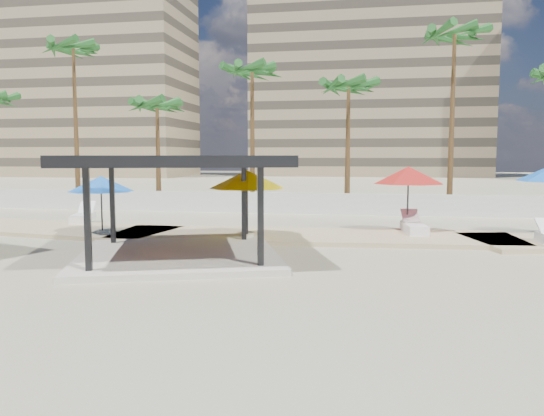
{
  "coord_description": "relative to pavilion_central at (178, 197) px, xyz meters",
  "views": [
    {
      "loc": [
        4.24,
        -14.03,
        3.32
      ],
      "look_at": [
        0.77,
        5.08,
        1.4
      ],
      "focal_mm": 35.0,
      "sensor_mm": 36.0,
      "label": 1
    }
  ],
  "objects": [
    {
      "name": "promenade",
      "position": [
        3.77,
        5.55,
        -1.93
      ],
      "size": [
        44.45,
        7.97,
        0.24
      ],
      "color": "#C6B284",
      "rests_on": "ground"
    },
    {
      "name": "pavilion_central",
      "position": [
        0.0,
        0.0,
        0.0
      ],
      "size": [
        8.34,
        8.34,
        3.33
      ],
      "rotation": [
        0.0,
        0.0,
        0.33
      ],
      "color": "beige",
      "rests_on": "ground"
    },
    {
      "name": "boundary_wall",
      "position": [
        1.77,
        13.88,
        -1.39
      ],
      "size": [
        56.0,
        0.3,
        1.2
      ],
      "primitive_type": "cube",
      "color": "silver",
      "rests_on": "ground"
    },
    {
      "name": "palm_f",
      "position": [
        10.77,
        16.48,
        7.84
      ],
      "size": [
        3.0,
        3.0,
        11.11
      ],
      "color": "brown",
      "rests_on": "ground"
    },
    {
      "name": "building_mid",
      "position": [
        5.77,
        75.88,
        12.28
      ],
      "size": [
        38.0,
        16.0,
        30.4
      ],
      "color": "#847259",
      "rests_on": "ground"
    },
    {
      "name": "ground",
      "position": [
        1.77,
        -2.12,
        -1.99
      ],
      "size": [
        200.0,
        200.0,
        0.0
      ],
      "primitive_type": "plane",
      "color": "tan",
      "rests_on": "ground"
    },
    {
      "name": "palm_d",
      "position": [
        -1.23,
        16.78,
        6.32
      ],
      "size": [
        3.0,
        3.0,
        9.48
      ],
      "color": "brown",
      "rests_on": "ground"
    },
    {
      "name": "lounger_a",
      "position": [
        -7.46,
        7.14,
        -1.59
      ],
      "size": [
        1.36,
        2.44,
        0.88
      ],
      "rotation": [
        0.0,
        0.0,
        1.85
      ],
      "color": "white",
      "rests_on": "promenade"
    },
    {
      "name": "palm_e",
      "position": [
        4.77,
        16.28,
        5.19
      ],
      "size": [
        3.0,
        3.0,
        8.28
      ],
      "color": "brown",
      "rests_on": "ground"
    },
    {
      "name": "palm_b",
      "position": [
        -13.23,
        16.58,
        7.91
      ],
      "size": [
        3.0,
        3.0,
        11.18
      ],
      "color": "brown",
      "rests_on": "ground"
    },
    {
      "name": "umbrella_b",
      "position": [
        1.44,
        3.68,
        0.42
      ],
      "size": [
        3.57,
        3.57,
        2.59
      ],
      "rotation": [
        0.0,
        0.0,
        0.26
      ],
      "color": "beige",
      "rests_on": "promenade"
    },
    {
      "name": "umbrella_c",
      "position": [
        7.69,
        6.94,
        0.51
      ],
      "size": [
        3.72,
        3.72,
        2.69
      ],
      "rotation": [
        0.0,
        0.0,
        0.27
      ],
      "color": "beige",
      "rests_on": "promenade"
    },
    {
      "name": "building_west",
      "position": [
        -40.23,
        65.88,
        13.28
      ],
      "size": [
        34.0,
        16.0,
        32.4
      ],
      "color": "#937F60",
      "rests_on": "ground"
    },
    {
      "name": "lounger_b",
      "position": [
        7.9,
        6.14,
        -1.6
      ],
      "size": [
        1.02,
        2.37,
        0.87
      ],
      "rotation": [
        0.0,
        0.0,
        1.7
      ],
      "color": "white",
      "rests_on": "promenade"
    },
    {
      "name": "umbrella_f",
      "position": [
        -4.63,
        3.68,
        0.19
      ],
      "size": [
        3.2,
        3.2,
        2.32
      ],
      "rotation": [
        0.0,
        0.0,
        -0.26
      ],
      "color": "beige",
      "rests_on": "promenade"
    },
    {
      "name": "palm_c",
      "position": [
        -7.23,
        15.98,
        4.3
      ],
      "size": [
        3.0,
        3.0,
        7.34
      ],
      "color": "brown",
      "rests_on": "ground"
    }
  ]
}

